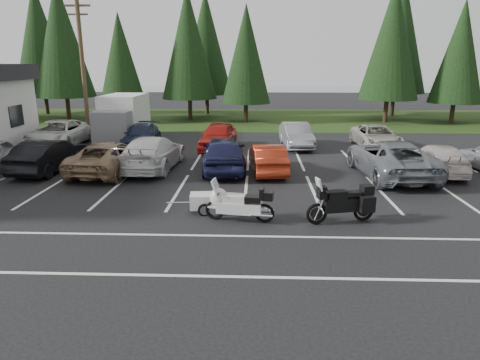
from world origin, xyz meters
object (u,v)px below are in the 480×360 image
(car_near_3, at_px, (153,153))
(car_far_1, at_px, (141,136))
(car_far_0, at_px, (57,134))
(cargo_trailer, at_px, (205,203))
(utility_pole, at_px, (83,67))
(car_near_5, at_px, (267,158))
(car_near_7, at_px, (438,159))
(car_far_2, at_px, (218,136))
(car_far_4, at_px, (376,137))
(car_near_1, at_px, (49,155))
(car_near_6, at_px, (390,158))
(car_far_3, at_px, (296,135))
(car_near_4, at_px, (224,153))
(adventure_motorcycle, at_px, (341,200))
(box_truck, at_px, (121,118))
(touring_motorcycle, at_px, (239,201))
(car_near_2, at_px, (110,157))

(car_near_3, distance_m, car_far_1, 5.98)
(car_far_0, distance_m, cargo_trailer, 15.36)
(car_near_3, xyz_separation_m, car_far_1, (-2.03, 5.62, -0.13))
(utility_pole, bearing_deg, car_near_5, -34.39)
(car_near_7, distance_m, car_far_2, 11.93)
(car_far_4, bearing_deg, car_near_1, -160.41)
(car_near_6, distance_m, car_far_3, 7.66)
(car_far_3, distance_m, cargo_trailer, 12.61)
(car_near_3, height_order, car_far_4, car_near_3)
(car_near_4, distance_m, car_near_5, 2.07)
(utility_pole, bearing_deg, adventure_motorcycle, -46.30)
(utility_pole, bearing_deg, car_far_3, -6.53)
(cargo_trailer, bearing_deg, car_near_6, 27.93)
(car_near_6, xyz_separation_m, car_far_2, (-8.27, 6.00, -0.04))
(car_far_2, bearing_deg, box_truck, 162.41)
(car_far_1, bearing_deg, touring_motorcycle, -66.43)
(box_truck, relative_size, car_near_6, 0.95)
(car_near_3, bearing_deg, box_truck, -59.92)
(car_near_3, relative_size, car_far_3, 1.24)
(car_near_4, bearing_deg, car_far_3, -127.77)
(car_near_3, distance_m, car_far_0, 8.85)
(car_near_6, bearing_deg, car_far_0, -22.66)
(car_near_5, bearing_deg, car_near_4, -12.98)
(car_far_0, bearing_deg, car_far_2, -3.04)
(touring_motorcycle, height_order, adventure_motorcycle, adventure_motorcycle)
(car_near_4, distance_m, car_far_0, 11.90)
(utility_pole, height_order, car_near_2, utility_pole)
(box_truck, xyz_separation_m, car_far_0, (-3.15, -2.53, -0.65))
(box_truck, relative_size, car_far_4, 1.15)
(adventure_motorcycle, bearing_deg, car_far_0, 126.66)
(box_truck, height_order, cargo_trailer, box_truck)
(utility_pole, height_order, car_near_3, utility_pole)
(cargo_trailer, bearing_deg, adventure_motorcycle, -16.06)
(car_far_4, bearing_deg, adventure_motorcycle, -110.56)
(car_near_1, relative_size, car_near_3, 0.85)
(box_truck, bearing_deg, cargo_trailer, -62.79)
(car_near_1, distance_m, car_near_6, 15.77)
(car_far_1, bearing_deg, car_far_3, -2.64)
(car_near_6, height_order, car_far_2, car_near_6)
(box_truck, xyz_separation_m, adventure_motorcycle, (11.62, -14.75, -0.67))
(car_near_1, relative_size, adventure_motorcycle, 1.82)
(car_far_2, bearing_deg, car_far_3, 14.30)
(car_near_4, height_order, touring_motorcycle, car_near_4)
(touring_motorcycle, bearing_deg, box_truck, 128.15)
(car_near_7, relative_size, car_far_0, 0.80)
(car_near_1, distance_m, car_far_0, 6.37)
(car_near_1, height_order, car_near_4, car_near_4)
(car_near_1, relative_size, touring_motorcycle, 1.85)
(cargo_trailer, bearing_deg, car_far_4, 47.42)
(car_far_4, bearing_deg, car_near_5, -137.93)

